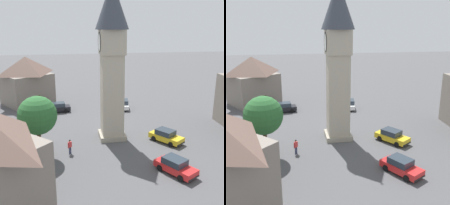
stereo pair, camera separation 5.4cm
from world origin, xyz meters
TOP-DOWN VIEW (x-y plane):
  - ground_plane at (0.00, 0.00)m, footprint 200.00×200.00m
  - clock_tower at (0.00, 0.00)m, footprint 3.85×3.85m
  - car_blue_kerb at (2.44, 6.19)m, footprint 4.35×3.75m
  - car_silver_kerb at (-11.85, 3.93)m, footprint 4.34×2.30m
  - car_red_corner at (9.55, 4.50)m, footprint 4.42×3.53m
  - car_white_side at (-11.73, -6.94)m, footprint 2.23×4.32m
  - pedestrian at (3.78, -5.30)m, footprint 0.40×0.45m
  - tree at (3.87, -8.47)m, footprint 4.07×4.07m
  - building_shop_left at (-17.61, -12.18)m, footprint 10.11×10.32m

SIDE VIEW (x-z plane):
  - ground_plane at x=0.00m, z-range 0.00..0.00m
  - car_blue_kerb at x=2.44m, z-range 0.00..1.53m
  - car_silver_kerb at x=-11.85m, z-range 0.00..1.53m
  - car_red_corner at x=9.55m, z-range 0.00..1.53m
  - car_white_side at x=-11.73m, z-range 0.00..1.53m
  - pedestrian at x=3.78m, z-range 0.16..1.86m
  - building_shop_left at x=-17.61m, z-range 0.09..8.45m
  - tree at x=3.87m, z-range 1.29..8.01m
  - clock_tower at x=0.00m, z-range 1.55..20.33m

